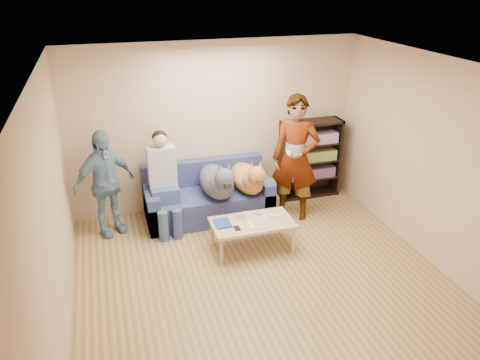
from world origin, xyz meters
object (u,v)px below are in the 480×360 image
object	(u,v)px
person_standing_right	(296,158)
dog_gray	(218,181)
dog_tan	(249,178)
coffee_table	(252,225)
notebook_blue	(222,223)
person_seated	(164,178)
bookshelf	(310,157)
person_standing_left	(105,184)
camera_silver	(241,217)
sofa	(208,199)

from	to	relation	value
person_standing_right	dog_gray	distance (m)	1.20
dog_tan	coffee_table	bearing A→B (deg)	-104.77
dog_gray	dog_tan	xyz separation A→B (m)	(0.48, 0.02, -0.02)
notebook_blue	person_seated	world-z (taller)	person_seated
dog_gray	dog_tan	world-z (taller)	dog_gray
notebook_blue	coffee_table	size ratio (longest dim) A/B	0.24
dog_gray	bookshelf	distance (m)	1.76
dog_tan	bookshelf	xyz separation A→B (m)	(1.21, 0.46, 0.03)
person_standing_left	camera_silver	distance (m)	1.97
camera_silver	bookshelf	bearing A→B (deg)	38.20
coffee_table	camera_silver	bearing A→B (deg)	135.00
notebook_blue	dog_gray	distance (m)	0.87
person_standing_left	coffee_table	xyz separation A→B (m)	(1.84, -1.02, -0.40)
person_standing_right	dog_tan	distance (m)	0.76
person_standing_left	dog_tan	size ratio (longest dim) A/B	1.32
camera_silver	person_seated	world-z (taller)	person_seated
dog_tan	person_standing_right	bearing A→B (deg)	-14.00
person_standing_right	person_seated	distance (m)	1.96
camera_silver	person_seated	size ratio (longest dim) A/B	0.07
camera_silver	dog_tan	world-z (taller)	dog_tan
sofa	dog_gray	distance (m)	0.47
sofa	bookshelf	size ratio (longest dim) A/B	1.46
sofa	bookshelf	world-z (taller)	bookshelf
person_standing_left	dog_gray	size ratio (longest dim) A/B	1.22
notebook_blue	dog_gray	world-z (taller)	dog_gray
person_seated	notebook_blue	bearing A→B (deg)	-56.60
person_seated	dog_tan	world-z (taller)	person_seated
coffee_table	bookshelf	bearing A→B (deg)	43.08
sofa	dog_tan	world-z (taller)	dog_tan
person_standing_left	dog_gray	xyz separation A→B (m)	(1.59, -0.15, -0.11)
sofa	coffee_table	distance (m)	1.18
bookshelf	person_seated	bearing A→B (deg)	-171.69
person_standing_right	sofa	xyz separation A→B (m)	(-1.26, 0.39, -0.67)
person_standing_right	notebook_blue	bearing A→B (deg)	-120.52
person_standing_left	dog_tan	distance (m)	2.08
person_standing_right	camera_silver	world-z (taller)	person_standing_right
coffee_table	bookshelf	xyz separation A→B (m)	(1.45, 1.35, 0.31)
sofa	camera_silver	bearing A→B (deg)	-76.79
camera_silver	sofa	world-z (taller)	sofa
person_seated	dog_tan	bearing A→B (deg)	-4.48
camera_silver	dog_tan	xyz separation A→B (m)	(0.36, 0.77, 0.20)
camera_silver	person_seated	xyz separation A→B (m)	(-0.90, 0.87, 0.33)
notebook_blue	bookshelf	size ratio (longest dim) A/B	0.20
person_standing_right	dog_gray	bearing A→B (deg)	-155.02
person_standing_left	notebook_blue	size ratio (longest dim) A/B	5.99
notebook_blue	bookshelf	world-z (taller)	bookshelf
coffee_table	bookshelf	world-z (taller)	bookshelf
notebook_blue	dog_tan	bearing A→B (deg)	52.99
person_standing_left	camera_silver	world-z (taller)	person_standing_left
notebook_blue	coffee_table	world-z (taller)	notebook_blue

